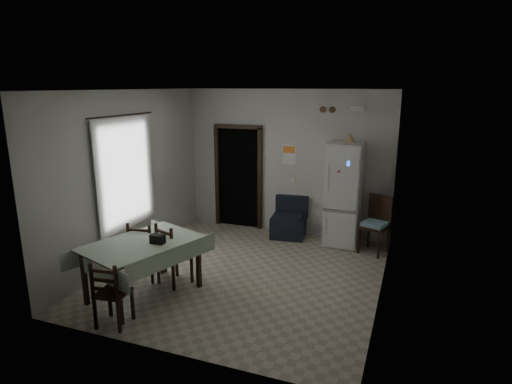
{
  "coord_description": "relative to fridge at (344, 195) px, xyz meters",
  "views": [
    {
      "loc": [
        2.43,
        -5.91,
        2.97
      ],
      "look_at": [
        0.0,
        0.5,
        1.25
      ],
      "focal_mm": 30.0,
      "sensor_mm": 36.0,
      "label": 1
    }
  ],
  "objects": [
    {
      "name": "tan_cone",
      "position": [
        0.05,
        0.03,
        1.06
      ],
      "size": [
        0.25,
        0.25,
        0.18
      ],
      "primitive_type": "cone",
      "rotation": [
        0.0,
        0.0,
        -0.13
      ],
      "color": "tan",
      "rests_on": "fridge"
    },
    {
      "name": "vent_left",
      "position": [
        -0.52,
        0.31,
        1.55
      ],
      "size": [
        0.12,
        0.03,
        0.12
      ],
      "primitive_type": "cylinder",
      "rotation": [
        1.57,
        0.0,
        0.0
      ],
      "color": "brown",
      "rests_on": "ground"
    },
    {
      "name": "calendar",
      "position": [
        -1.17,
        0.31,
        0.65
      ],
      "size": [
        0.28,
        0.02,
        0.4
      ],
      "primitive_type": "cube",
      "color": "white",
      "rests_on": "ground"
    },
    {
      "name": "dining_table",
      "position": [
        -2.3,
        -3.11,
        -0.56
      ],
      "size": [
        1.48,
        1.82,
        0.82
      ],
      "primitive_type": null,
      "rotation": [
        0.0,
        0.0,
        -0.33
      ],
      "color": "#A4B99E",
      "rests_on": "ground"
    },
    {
      "name": "dining_chair_far_left",
      "position": [
        -2.62,
        -2.61,
        -0.5
      ],
      "size": [
        0.47,
        0.47,
        0.95
      ],
      "primitive_type": null,
      "rotation": [
        0.0,
        0.0,
        3.31
      ],
      "color": "black",
      "rests_on": "ground"
    },
    {
      "name": "ground",
      "position": [
        -1.22,
        -1.93,
        -0.97
      ],
      "size": [
        4.5,
        4.5,
        0.0
      ],
      "primitive_type": "plane",
      "color": "#ABA28C",
      "rests_on": "ground"
    },
    {
      "name": "black_bag",
      "position": [
        -2.07,
        -3.08,
        -0.09
      ],
      "size": [
        0.2,
        0.13,
        0.13
      ],
      "primitive_type": "cube",
      "rotation": [
        0.0,
        0.0,
        -0.04
      ],
      "color": "black",
      "rests_on": "dining_table"
    },
    {
      "name": "navy_seat",
      "position": [
        -1.07,
        0.0,
        -0.58
      ],
      "size": [
        0.73,
        0.71,
        0.79
      ],
      "primitive_type": null,
      "rotation": [
        0.0,
        0.0,
        0.13
      ],
      "color": "black",
      "rests_on": "ground"
    },
    {
      "name": "wall_back",
      "position": [
        -1.22,
        0.32,
        0.48
      ],
      "size": [
        4.2,
        0.02,
        2.9
      ],
      "primitive_type": null,
      "color": "beige",
      "rests_on": "ground"
    },
    {
      "name": "light_switch",
      "position": [
        -1.07,
        0.31,
        0.13
      ],
      "size": [
        0.08,
        0.02,
        0.12
      ],
      "primitive_type": "cube",
      "color": "beige",
      "rests_on": "ground"
    },
    {
      "name": "window_recess",
      "position": [
        -3.37,
        -2.13,
        0.58
      ],
      "size": [
        0.1,
        1.2,
        1.6
      ],
      "primitive_type": "cube",
      "color": "silver",
      "rests_on": "ground"
    },
    {
      "name": "dining_chair_far_right",
      "position": [
        -2.1,
        -2.61,
        -0.49
      ],
      "size": [
        0.53,
        0.53,
        0.97
      ],
      "primitive_type": null,
      "rotation": [
        0.0,
        0.0,
        2.8
      ],
      "color": "black",
      "rests_on": "ground"
    },
    {
      "name": "curtain_rod",
      "position": [
        -3.25,
        -2.13,
        1.53
      ],
      "size": [
        0.02,
        1.6,
        0.02
      ],
      "primitive_type": "cylinder",
      "rotation": [
        1.57,
        0.0,
        0.0
      ],
      "color": "black",
      "rests_on": "ground"
    },
    {
      "name": "dining_chair_near_head",
      "position": [
        -2.21,
        -3.9,
        -0.53
      ],
      "size": [
        0.43,
        0.43,
        0.89
      ],
      "primitive_type": null,
      "rotation": [
        0.0,
        0.0,
        3.26
      ],
      "color": "black",
      "rests_on": "ground"
    },
    {
      "name": "curtain",
      "position": [
        -3.26,
        -2.13,
        0.58
      ],
      "size": [
        0.02,
        1.45,
        1.85
      ],
      "primitive_type": "cube",
      "color": "silver",
      "rests_on": "ground"
    },
    {
      "name": "wall_left",
      "position": [
        -3.32,
        -1.93,
        0.48
      ],
      "size": [
        0.02,
        4.5,
        2.9
      ],
      "primitive_type": null,
      "color": "beige",
      "rests_on": "ground"
    },
    {
      "name": "fridge",
      "position": [
        0.0,
        0.0,
        0.0
      ],
      "size": [
        0.64,
        0.64,
        1.95
      ],
      "primitive_type": null,
      "rotation": [
        0.0,
        0.0,
        -0.01
      ],
      "color": "silver",
      "rests_on": "ground"
    },
    {
      "name": "emergency_light",
      "position": [
        0.13,
        0.28,
        1.58
      ],
      "size": [
        0.25,
        0.07,
        0.09
      ],
      "primitive_type": "cube",
      "color": "white",
      "rests_on": "ground"
    },
    {
      "name": "vent_right",
      "position": [
        -0.34,
        0.31,
        1.55
      ],
      "size": [
        0.12,
        0.03,
        0.12
      ],
      "primitive_type": "cylinder",
      "rotation": [
        1.57,
        0.0,
        0.0
      ],
      "color": "brown",
      "rests_on": "ground"
    },
    {
      "name": "ceiling",
      "position": [
        -1.22,
        -1.93,
        1.93
      ],
      "size": [
        4.2,
        4.5,
        0.02
      ],
      "primitive_type": null,
      "color": "white",
      "rests_on": "ground"
    },
    {
      "name": "calendar_image",
      "position": [
        -1.17,
        0.3,
        0.75
      ],
      "size": [
        0.24,
        0.01,
        0.14
      ],
      "primitive_type": "cube",
      "color": "orange",
      "rests_on": "ground"
    },
    {
      "name": "corner_chair",
      "position": [
        0.62,
        -0.26,
        -0.45
      ],
      "size": [
        0.58,
        0.58,
        1.04
      ],
      "primitive_type": null,
      "rotation": [
        0.0,
        0.0,
        -0.35
      ],
      "color": "black",
      "rests_on": "ground"
    },
    {
      "name": "wall_right",
      "position": [
        0.88,
        -1.93,
        0.48
      ],
      "size": [
        0.02,
        4.5,
        2.9
      ],
      "primitive_type": null,
      "color": "beige",
      "rests_on": "ground"
    },
    {
      "name": "doorway",
      "position": [
        -2.27,
        0.52,
        0.09
      ],
      "size": [
        1.06,
        0.52,
        2.22
      ],
      "color": "black",
      "rests_on": "ground"
    },
    {
      "name": "wall_front",
      "position": [
        -1.22,
        -4.18,
        0.48
      ],
      "size": [
        4.2,
        0.02,
        2.9
      ],
      "primitive_type": null,
      "color": "beige",
      "rests_on": "ground"
    }
  ]
}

